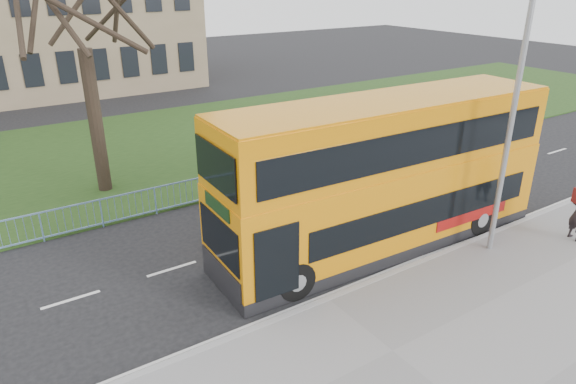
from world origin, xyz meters
name	(u,v)px	position (x,y,z in m)	size (l,w,h in m)	color
ground	(297,277)	(0.00, 0.00, 0.00)	(120.00, 120.00, 0.00)	black
kerb	(328,300)	(0.00, -1.55, 0.07)	(80.00, 0.20, 0.14)	gray
grass_verge	(142,150)	(0.00, 14.30, 0.04)	(80.00, 15.40, 0.08)	#1E3A15
guard_railing	(204,190)	(0.00, 6.60, 0.55)	(40.00, 0.12, 1.10)	#7DAADF
bare_tree	(80,18)	(-3.00, 10.00, 6.96)	(9.63, 9.63, 13.76)	black
yellow_bus	(386,171)	(3.57, 0.19, 2.63)	(11.80, 3.22, 4.91)	orange
street_lamp	(512,107)	(6.10, -2.19, 4.87)	(1.84, 0.26, 8.67)	gray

